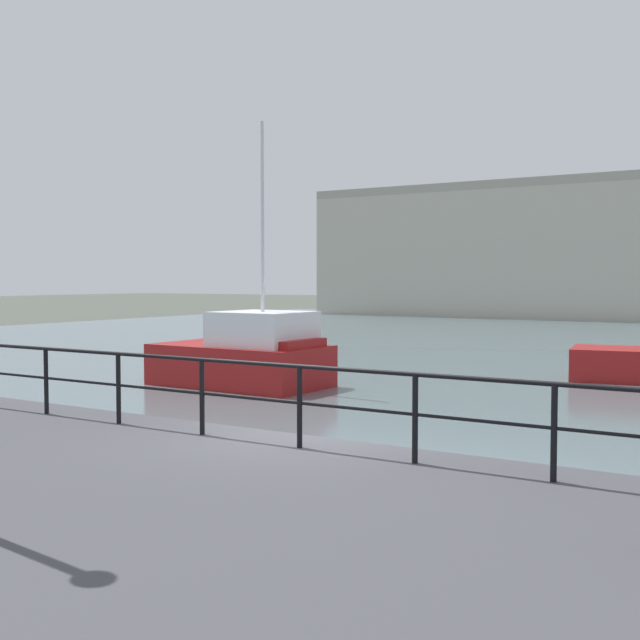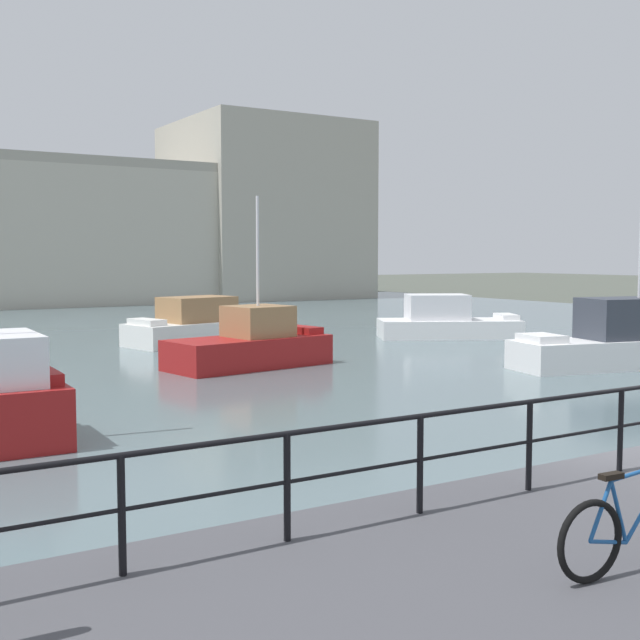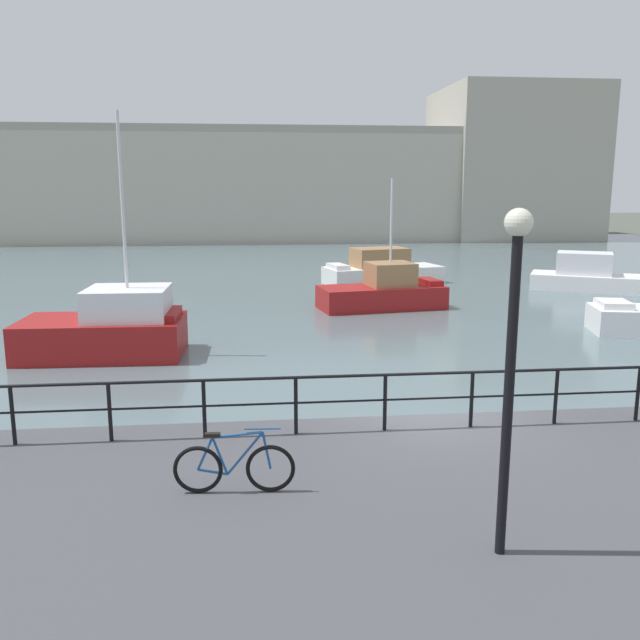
# 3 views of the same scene
# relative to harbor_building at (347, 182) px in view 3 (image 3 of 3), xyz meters

# --- Properties ---
(ground_plane) EXTENTS (240.00, 240.00, 0.00)m
(ground_plane) POSITION_rel_harbor_building_xyz_m (-6.75, -57.60, -5.82)
(ground_plane) COLOR #4C5147
(water_basin) EXTENTS (80.00, 60.00, 0.01)m
(water_basin) POSITION_rel_harbor_building_xyz_m (-6.75, -27.40, -5.82)
(water_basin) COLOR slate
(water_basin) RESTS_ON ground_plane
(harbor_building) EXTENTS (63.47, 14.50, 15.29)m
(harbor_building) POSITION_rel_harbor_building_xyz_m (0.00, 0.00, 0.00)
(harbor_building) COLOR #B2AD9E
(harbor_building) RESTS_ON ground_plane
(moored_cabin_cruiser) EXTENTS (6.94, 3.93, 1.99)m
(moored_cabin_cruiser) POSITION_rel_harbor_building_xyz_m (-2.85, -33.11, -5.06)
(moored_cabin_cruiser) COLOR white
(moored_cabin_cruiser) RESTS_ON water_basin
(moored_blue_motorboat) EXTENTS (5.14, 2.89, 7.62)m
(moored_blue_motorboat) POSITION_rel_harbor_building_xyz_m (-14.73, -48.28, -4.91)
(moored_blue_motorboat) COLOR maroon
(moored_blue_motorboat) RESTS_ON water_basin
(moored_small_launch) EXTENTS (6.71, 5.11, 1.97)m
(moored_small_launch) POSITION_rel_harbor_building_xyz_m (7.63, -36.76, -5.08)
(moored_small_launch) COLOR white
(moored_small_launch) RESTS_ON water_basin
(moored_harbor_tender) EXTENTS (5.81, 3.15, 5.71)m
(moored_harbor_tender) POSITION_rel_harbor_building_xyz_m (-4.28, -40.80, -5.07)
(moored_harbor_tender) COLOR maroon
(moored_harbor_tender) RESTS_ON water_basin
(quay_railing) EXTENTS (22.82, 0.07, 1.08)m
(quay_railing) POSITION_rel_harbor_building_xyz_m (-6.23, -58.35, -4.10)
(quay_railing) COLOR black
(quay_railing) RESTS_ON quay_promenade
(parked_bicycle) EXTENTS (1.77, 0.18, 0.98)m
(parked_bicycle) POSITION_rel_harbor_building_xyz_m (-10.55, -60.60, -4.45)
(parked_bicycle) COLOR black
(parked_bicycle) RESTS_ON quay_promenade
(quay_lamp_post) EXTENTS (0.32, 0.32, 4.16)m
(quay_lamp_post) POSITION_rel_harbor_building_xyz_m (-7.30, -62.60, -2.14)
(quay_lamp_post) COLOR black
(quay_lamp_post) RESTS_ON quay_promenade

